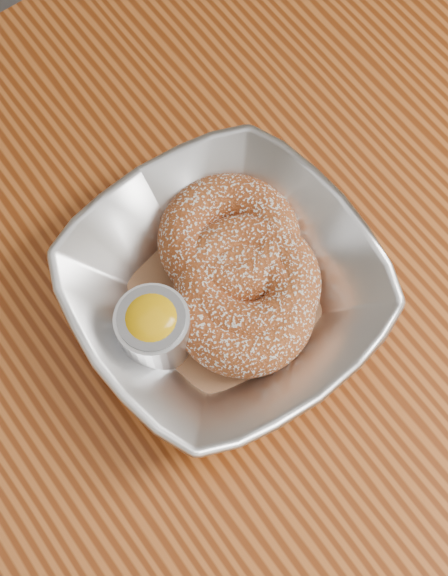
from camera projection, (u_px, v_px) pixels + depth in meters
ground_plane at (283, 478)px, 1.28m from camera, size 4.00×4.00×0.00m
table at (336, 364)px, 0.68m from camera, size 1.20×0.80×0.75m
serving_bowl at (224, 290)px, 0.57m from camera, size 0.21×0.21×0.05m
parchment at (224, 299)px, 0.58m from camera, size 0.20×0.20×0.00m
donut_back at (229, 239)px, 0.58m from camera, size 0.11×0.11×0.04m
donut_front at (244, 308)px, 0.56m from camera, size 0.12×0.12×0.04m
donut_extra at (247, 283)px, 0.57m from camera, size 0.13×0.13×0.04m
ramekin at (154, 328)px, 0.55m from camera, size 0.05×0.05×0.05m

